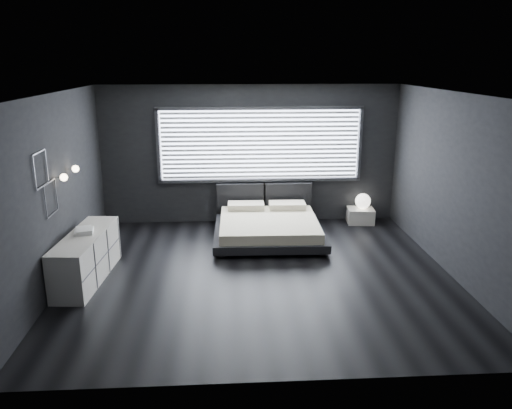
{
  "coord_description": "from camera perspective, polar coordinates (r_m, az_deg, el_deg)",
  "views": [
    {
      "loc": [
        -0.5,
        -7.25,
        3.26
      ],
      "look_at": [
        0.0,
        0.85,
        0.9
      ],
      "focal_mm": 35.0,
      "sensor_mm": 36.0,
      "label": 1
    }
  ],
  "objects": [
    {
      "name": "book_stack",
      "position": [
        8.02,
        -19.07,
        -2.84
      ],
      "size": [
        0.33,
        0.4,
        0.07
      ],
      "color": "white",
      "rests_on": "dresser"
    },
    {
      "name": "sconce_far",
      "position": [
        8.41,
        -19.95,
        3.86
      ],
      "size": [
        0.18,
        0.11,
        0.11
      ],
      "color": "silver",
      "rests_on": "ground"
    },
    {
      "name": "dresser",
      "position": [
        8.08,
        -18.78,
        -5.69
      ],
      "size": [
        0.66,
        1.86,
        0.73
      ],
      "color": "silver",
      "rests_on": "ground"
    },
    {
      "name": "bed",
      "position": [
        9.37,
        1.45,
        -2.57
      ],
      "size": [
        2.06,
        1.97,
        0.52
      ],
      "color": "black",
      "rests_on": "ground"
    },
    {
      "name": "sconce_near",
      "position": [
        7.85,
        -21.13,
        2.91
      ],
      "size": [
        0.18,
        0.11,
        0.11
      ],
      "color": "silver",
      "rests_on": "ground"
    },
    {
      "name": "room",
      "position": [
        7.5,
        0.4,
        1.86
      ],
      "size": [
        6.04,
        6.0,
        2.8
      ],
      "color": "black",
      "rests_on": "ground"
    },
    {
      "name": "window",
      "position": [
        10.1,
        0.49,
        6.82
      ],
      "size": [
        4.14,
        0.09,
        1.52
      ],
      "color": "white",
      "rests_on": "ground"
    },
    {
      "name": "headboard",
      "position": [
        10.28,
        0.95,
        1.05
      ],
      "size": [
        1.96,
        0.16,
        0.52
      ],
      "color": "black",
      "rests_on": "ground"
    },
    {
      "name": "orb_lamp",
      "position": [
        10.48,
        12.11,
        0.39
      ],
      "size": [
        0.31,
        0.31,
        0.31
      ],
      "primitive_type": "sphere",
      "color": "white",
      "rests_on": "nightstand"
    },
    {
      "name": "wall_art_lower",
      "position": [
        7.61,
        -22.38,
        0.67
      ],
      "size": [
        0.01,
        0.48,
        0.48
      ],
      "color": "#47474C",
      "rests_on": "ground"
    },
    {
      "name": "wall_art_upper",
      "position": [
        7.28,
        -23.38,
        3.7
      ],
      "size": [
        0.01,
        0.48,
        0.48
      ],
      "color": "#47474C",
      "rests_on": "ground"
    },
    {
      "name": "nightstand",
      "position": [
        10.55,
        11.84,
        -1.25
      ],
      "size": [
        0.57,
        0.49,
        0.31
      ],
      "primitive_type": "cube",
      "rotation": [
        0.0,
        0.0,
        -0.1
      ],
      "color": "silver",
      "rests_on": "ground"
    }
  ]
}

